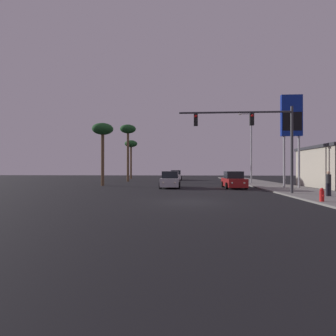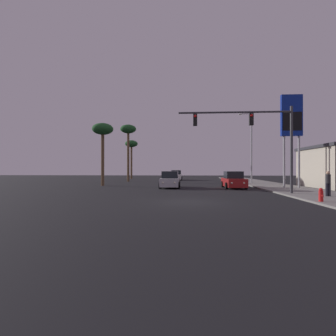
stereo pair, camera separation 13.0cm
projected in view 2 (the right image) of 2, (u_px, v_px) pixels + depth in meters
The scene contains 13 objects.
ground_plane at pixel (188, 202), 15.34m from camera, with size 120.00×120.00×0.00m, color black.
sidewalk_right at pixel (287, 189), 24.72m from camera, with size 5.00×60.00×0.12m.
car_white at pixel (176, 176), 44.88m from camera, with size 2.04×4.31×1.68m.
car_red at pixel (234, 181), 26.13m from camera, with size 2.04×4.33×1.68m.
car_silver at pixel (170, 180), 26.76m from camera, with size 2.04×4.31×1.68m.
traffic_light_mast at pixel (257, 131), 19.67m from camera, with size 8.53×0.36×6.50m.
street_lamp at pixel (250, 144), 33.38m from camera, with size 1.74×0.24×9.00m.
gas_station_sign at pixel (292, 121), 25.37m from camera, with size 2.00×0.42×9.00m.
fire_hydrant at pixel (321, 195), 14.56m from camera, with size 0.24×0.34×0.76m.
pedestrian_on_sidewalk at pixel (328, 182), 17.40m from camera, with size 0.34×0.32×1.67m.
palm_tree_mid at pixel (128, 132), 39.86m from camera, with size 2.40×2.40×8.66m.
palm_tree_far at pixel (131, 146), 49.94m from camera, with size 2.40×2.40×7.38m.
palm_tree_near at pixel (103, 132), 29.93m from camera, with size 2.40×2.40×7.16m.
Camera 2 is at (-0.19, -15.39, 1.95)m, focal length 28.00 mm.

